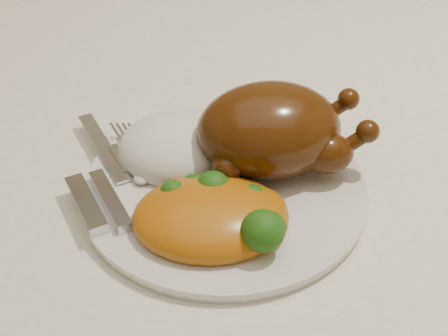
{
  "coord_description": "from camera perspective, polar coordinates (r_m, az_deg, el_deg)",
  "views": [
    {
      "loc": [
        -0.13,
        -0.65,
        1.15
      ],
      "look_at": [
        -0.14,
        -0.21,
        0.8
      ],
      "focal_mm": 50.0,
      "sensor_mm": 36.0,
      "label": 1
    }
  ],
  "objects": [
    {
      "name": "dinner_plate",
      "position": [
        0.57,
        0.0,
        -2.0
      ],
      "size": [
        0.34,
        0.34,
        0.01
      ],
      "primitive_type": "cylinder",
      "rotation": [
        0.0,
        0.0,
        -0.4
      ],
      "color": "silver",
      "rests_on": "tablecloth"
    },
    {
      "name": "dining_table",
      "position": [
        0.81,
        10.02,
        1.6
      ],
      "size": [
        1.6,
        0.9,
        0.76
      ],
      "color": "brown",
      "rests_on": "floor"
    },
    {
      "name": "roast_chicken",
      "position": [
        0.57,
        4.51,
        3.51
      ],
      "size": [
        0.17,
        0.12,
        0.09
      ],
      "rotation": [
        0.0,
        0.0,
        0.18
      ],
      "color": "#4E2808",
      "rests_on": "dinner_plate"
    },
    {
      "name": "cutlery",
      "position": [
        0.58,
        -11.05,
        -1.33
      ],
      "size": [
        0.08,
        0.18,
        0.01
      ],
      "rotation": [
        0.0,
        0.0,
        0.49
      ],
      "color": "silver",
      "rests_on": "dinner_plate"
    },
    {
      "name": "rice_mound",
      "position": [
        0.6,
        -4.42,
        1.77
      ],
      "size": [
        0.12,
        0.11,
        0.06
      ],
      "rotation": [
        0.0,
        0.0,
        -0.09
      ],
      "color": "silver",
      "rests_on": "dinner_plate"
    },
    {
      "name": "mac_and_cheese",
      "position": [
        0.52,
        -0.51,
        -4.24
      ],
      "size": [
        0.14,
        0.11,
        0.05
      ],
      "rotation": [
        0.0,
        0.0,
        0.04
      ],
      "color": "#BB5D0C",
      "rests_on": "dinner_plate"
    },
    {
      "name": "tablecloth",
      "position": [
        0.77,
        10.61,
        5.94
      ],
      "size": [
        1.73,
        1.03,
        0.18
      ],
      "color": "white",
      "rests_on": "dining_table"
    }
  ]
}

